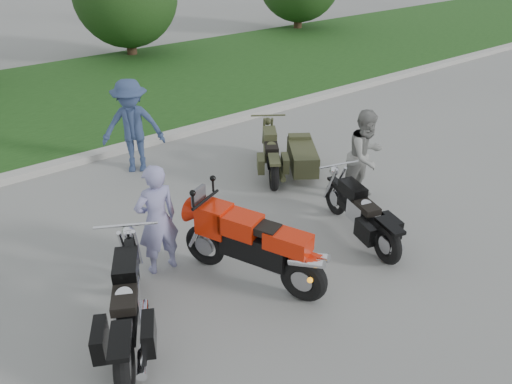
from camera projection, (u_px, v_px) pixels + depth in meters
ground at (282, 304)px, 6.79m from camera, size 80.00×80.00×0.00m
curb at (109, 152)px, 10.95m from camera, size 60.00×0.30×0.15m
grass_strip at (50, 102)px, 13.85m from camera, size 60.00×8.00×0.14m
sportbike_red at (255, 245)px, 6.91m from camera, size 1.10×2.17×1.09m
cruiser_left at (128, 310)px, 6.02m from camera, size 1.24×2.19×0.92m
cruiser_right at (363, 216)px, 7.97m from camera, size 0.67×2.10×0.82m
cruiser_sidecar at (290, 157)px, 10.02m from camera, size 1.66×1.96×0.81m
person_stripe at (157, 220)px, 7.06m from camera, size 0.64×0.43×1.72m
person_grey at (365, 156)px, 8.92m from camera, size 0.86×0.68×1.72m
person_denim at (133, 127)px, 9.89m from camera, size 1.42×1.25×1.91m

